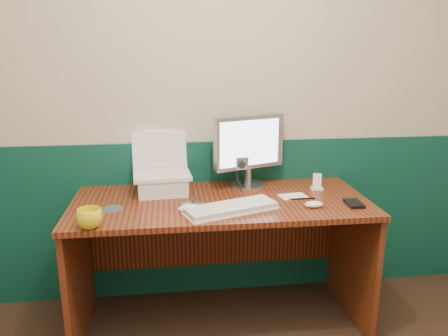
{
  "coord_description": "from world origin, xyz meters",
  "views": [
    {
      "loc": [
        -0.32,
        -0.85,
        1.53
      ],
      "look_at": [
        -0.06,
        1.23,
        0.97
      ],
      "focal_mm": 35.0,
      "sensor_mm": 36.0,
      "label": 1
    }
  ],
  "objects": [
    {
      "name": "pda",
      "position": [
        0.63,
        1.21,
        0.76
      ],
      "size": [
        0.08,
        0.13,
        0.02
      ],
      "primitive_type": "cube",
      "rotation": [
        0.0,
        0.0,
        -0.04
      ],
      "color": "black",
      "rests_on": "desk"
    },
    {
      "name": "pen",
      "position": [
        0.39,
        1.33,
        0.75
      ],
      "size": [
        0.15,
        0.01,
        0.01
      ],
      "primitive_type": "cylinder",
      "rotation": [
        0.0,
        1.57,
        0.01
      ],
      "color": "black",
      "rests_on": "desk"
    },
    {
      "name": "music_player",
      "position": [
        0.52,
        1.49,
        0.81
      ],
      "size": [
        0.05,
        0.03,
        0.08
      ],
      "primitive_type": "cube",
      "rotation": [
        -0.17,
        0.0,
        -0.22
      ],
      "color": "white",
      "rests_on": "dock"
    },
    {
      "name": "laptop_riser",
      "position": [
        -0.37,
        1.54,
        0.8
      ],
      "size": [
        0.29,
        0.25,
        0.09
      ],
      "primitive_type": "cube",
      "rotation": [
        0.0,
        0.0,
        0.08
      ],
      "color": "silver",
      "rests_on": "desk"
    },
    {
      "name": "keyboard",
      "position": [
        -0.02,
        1.2,
        0.76
      ],
      "size": [
        0.49,
        0.3,
        0.03
      ],
      "primitive_type": "cube",
      "rotation": [
        0.0,
        0.0,
        0.34
      ],
      "color": "silver",
      "rests_on": "desk"
    },
    {
      "name": "dock",
      "position": [
        0.52,
        1.49,
        0.76
      ],
      "size": [
        0.08,
        0.07,
        0.01
      ],
      "primitive_type": "cube",
      "rotation": [
        0.0,
        0.0,
        -0.22
      ],
      "color": "silver",
      "rests_on": "desk"
    },
    {
      "name": "desk",
      "position": [
        -0.06,
        1.38,
        0.38
      ],
      "size": [
        1.6,
        0.7,
        0.75
      ],
      "primitive_type": "cube",
      "color": "#3C140B",
      "rests_on": "ground"
    },
    {
      "name": "mouse_left",
      "position": [
        -0.23,
        1.22,
        0.77
      ],
      "size": [
        0.13,
        0.09,
        0.04
      ],
      "primitive_type": "ellipsoid",
      "rotation": [
        0.0,
        0.0,
        0.2
      ],
      "color": "white",
      "rests_on": "desk"
    },
    {
      "name": "laptop",
      "position": [
        -0.37,
        1.54,
        0.98
      ],
      "size": [
        0.33,
        0.27,
        0.26
      ],
      "primitive_type": null,
      "rotation": [
        0.0,
        0.0,
        0.08
      ],
      "color": "silver",
      "rests_on": "laptop_riser"
    },
    {
      "name": "wainscot",
      "position": [
        0.0,
        1.74,
        0.5
      ],
      "size": [
        3.48,
        0.02,
        1.0
      ],
      "primitive_type": "cube",
      "color": "#07332D",
      "rests_on": "ground"
    },
    {
      "name": "mouse_right",
      "position": [
        0.41,
        1.2,
        0.77
      ],
      "size": [
        0.1,
        0.06,
        0.03
      ],
      "primitive_type": "ellipsoid",
      "rotation": [
        0.0,
        0.0,
        -0.0
      ],
      "color": "white",
      "rests_on": "desk"
    },
    {
      "name": "monitor",
      "position": [
        0.14,
        1.6,
        0.97
      ],
      "size": [
        0.45,
        0.26,
        0.44
      ],
      "primitive_type": null,
      "rotation": [
        0.0,
        0.0,
        0.34
      ],
      "color": "#A4A3A8",
      "rests_on": "desk"
    },
    {
      "name": "mug",
      "position": [
        -0.7,
        1.07,
        0.8
      ],
      "size": [
        0.15,
        0.15,
        0.09
      ],
      "primitive_type": "imported",
      "rotation": [
        0.0,
        0.0,
        -0.3
      ],
      "color": "yellow",
      "rests_on": "desk"
    },
    {
      "name": "cd_loose_a",
      "position": [
        -0.62,
        1.31,
        0.75
      ],
      "size": [
        0.11,
        0.11,
        0.0
      ],
      "primitive_type": "cylinder",
      "color": "silver",
      "rests_on": "desk"
    },
    {
      "name": "back_wall",
      "position": [
        0.0,
        1.75,
        1.25
      ],
      "size": [
        3.5,
        0.04,
        2.5
      ],
      "primitive_type": "cube",
      "color": "#B7AB9B",
      "rests_on": "ground"
    },
    {
      "name": "camcorder",
      "position": [
        0.08,
        1.56,
        0.85
      ],
      "size": [
        0.1,
        0.14,
        0.2
      ],
      "primitive_type": null,
      "rotation": [
        0.0,
        0.0,
        0.08
      ],
      "color": "#B6B7BC",
      "rests_on": "desk"
    },
    {
      "name": "cd_spindle",
      "position": [
        -0.22,
        1.25,
        0.76
      ],
      "size": [
        0.12,
        0.12,
        0.02
      ],
      "primitive_type": "cylinder",
      "color": "#B2BAC2",
      "rests_on": "desk"
    },
    {
      "name": "papers",
      "position": [
        0.35,
        1.39,
        0.75
      ],
      "size": [
        0.16,
        0.12,
        0.0
      ],
      "primitive_type": "cube",
      "rotation": [
        0.0,
        0.0,
        0.16
      ],
      "color": "silver",
      "rests_on": "desk"
    }
  ]
}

